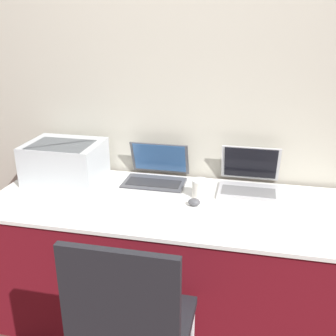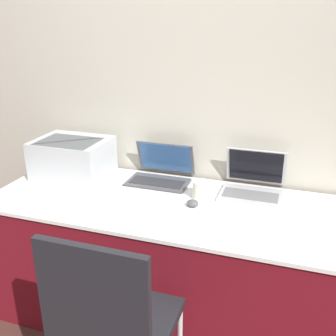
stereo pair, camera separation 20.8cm
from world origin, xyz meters
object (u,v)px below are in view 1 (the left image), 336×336
object	(u,v)px
laptop_right	(249,181)
coffee_cup	(200,188)
laptop_left	(156,174)
external_keyboard	(142,197)
chair	(132,326)
printer	(65,160)
mouse	(194,202)

from	to	relation	value
laptop_right	coffee_cup	bearing A→B (deg)	-149.55
laptop_left	external_keyboard	distance (m)	0.25
chair	printer	bearing A→B (deg)	127.42
printer	chair	world-z (taller)	same
printer	laptop_right	world-z (taller)	laptop_right
printer	external_keyboard	world-z (taller)	printer
laptop_right	chair	xyz separation A→B (m)	(-0.40, -0.99, -0.23)
laptop_left	external_keyboard	xyz separation A→B (m)	(-0.02, -0.25, -0.04)
coffee_cup	chair	xyz separation A→B (m)	(-0.14, -0.83, -0.23)
printer	mouse	distance (m)	0.84
external_keyboard	mouse	distance (m)	0.29
laptop_right	mouse	distance (m)	0.38
laptop_right	mouse	bearing A→B (deg)	-135.67
mouse	external_keyboard	bearing A→B (deg)	175.44
external_keyboard	mouse	xyz separation A→B (m)	(0.29, -0.02, 0.01)
printer	coffee_cup	size ratio (longest dim) A/B	4.34
laptop_right	external_keyboard	distance (m)	0.62
mouse	chair	xyz separation A→B (m)	(-0.13, -0.72, -0.20)
external_keyboard	coffee_cup	bearing A→B (deg)	16.61
laptop_left	chair	size ratio (longest dim) A/B	0.37
printer	chair	bearing A→B (deg)	-52.58
laptop_right	external_keyboard	bearing A→B (deg)	-156.67
printer	laptop_left	world-z (taller)	printer
laptop_left	external_keyboard	bearing A→B (deg)	-94.52
printer	laptop_right	distance (m)	1.09
printer	chair	xyz separation A→B (m)	(0.69, -0.90, -0.30)
mouse	laptop_left	bearing A→B (deg)	135.16
laptop_left	mouse	size ratio (longest dim) A/B	5.56
external_keyboard	laptop_left	bearing A→B (deg)	85.48
laptop_left	chair	world-z (taller)	chair
printer	coffee_cup	distance (m)	0.83
laptop_right	chair	world-z (taller)	laptop_right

